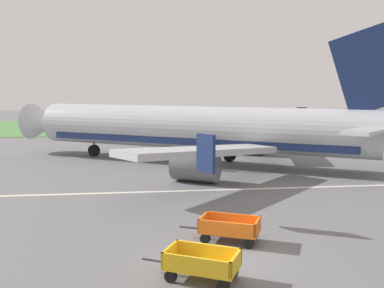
% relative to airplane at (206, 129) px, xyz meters
% --- Properties ---
extents(ground_plane, '(220.00, 220.00, 0.00)m').
position_rel_airplane_xyz_m(ground_plane, '(-2.34, -20.57, -3.05)').
color(ground_plane, slate).
extents(grass_strip, '(220.00, 28.00, 0.06)m').
position_rel_airplane_xyz_m(grass_strip, '(-2.34, 36.62, -3.02)').
color(grass_strip, '#518442').
rests_on(grass_strip, ground).
extents(apron_stripe, '(120.00, 0.36, 0.01)m').
position_rel_airplane_xyz_m(apron_stripe, '(-2.34, -9.36, -3.05)').
color(apron_stripe, silver).
rests_on(apron_stripe, ground).
extents(airplane, '(34.34, 28.56, 11.34)m').
position_rel_airplane_xyz_m(airplane, '(0.00, 0.00, 0.00)').
color(airplane, '#B2B7BC').
rests_on(airplane, ground).
extents(baggage_cart_second_in_row, '(3.49, 2.39, 1.07)m').
position_rel_airplane_xyz_m(baggage_cart_second_in_row, '(-3.54, -22.35, -2.45)').
color(baggage_cart_second_in_row, gold).
rests_on(baggage_cart_second_in_row, ground).
extents(baggage_cart_third_in_row, '(3.54, 2.31, 1.07)m').
position_rel_airplane_xyz_m(baggage_cart_third_in_row, '(-1.81, -18.75, -2.45)').
color(baggage_cart_third_in_row, orange).
rests_on(baggage_cart_third_in_row, ground).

